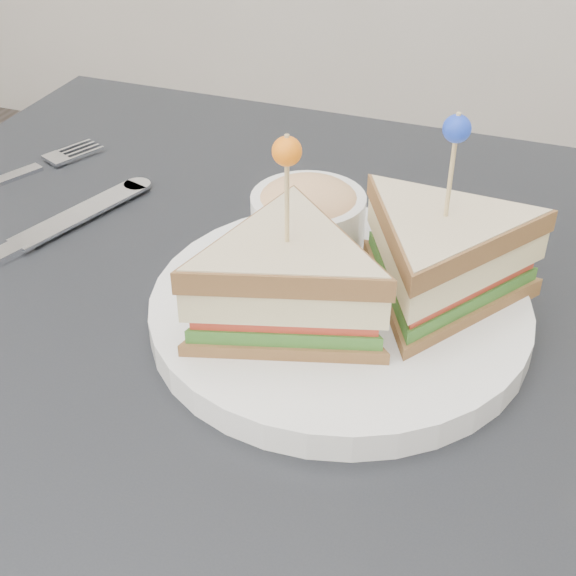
# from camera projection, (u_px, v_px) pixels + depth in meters

# --- Properties ---
(table) EXTENTS (0.80, 0.80, 0.75)m
(table) POSITION_uv_depth(u_px,v_px,m) (270.00, 437.00, 0.57)
(table) COLOR black
(table) RESTS_ON ground
(plate_meal) EXTENTS (0.32, 0.31, 0.15)m
(plate_meal) POSITION_uv_depth(u_px,v_px,m) (353.00, 273.00, 0.53)
(plate_meal) COLOR white
(plate_meal) RESTS_ON table
(cutlery_fork) EXTENTS (0.09, 0.17, 0.01)m
(cutlery_fork) POSITION_uv_depth(u_px,v_px,m) (22.00, 172.00, 0.74)
(cutlery_fork) COLOR silver
(cutlery_fork) RESTS_ON table
(cutlery_knife) EXTENTS (0.09, 0.23, 0.01)m
(cutlery_knife) POSITION_uv_depth(u_px,v_px,m) (27.00, 241.00, 0.64)
(cutlery_knife) COLOR silver
(cutlery_knife) RESTS_ON table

